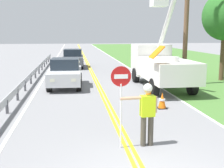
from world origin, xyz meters
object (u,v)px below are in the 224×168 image
oncoming_sedan_nearest (65,73)px  stop_sign_paddle (121,89)px  flagger_worker (147,111)px  utility_pole_near (187,9)px  oncoming_sedan_second (73,59)px  traffic_cone_mid (149,89)px  utility_bucket_truck (159,63)px  traffic_cone_lead (162,101)px

oncoming_sedan_nearest → stop_sign_paddle: bearing=-79.6°
flagger_worker → oncoming_sedan_nearest: bearing=104.8°
oncoming_sedan_nearest → utility_pole_near: utility_pole_near is taller
oncoming_sedan_second → traffic_cone_mid: oncoming_sedan_second is taller
stop_sign_paddle → traffic_cone_mid: 7.13m
flagger_worker → oncoming_sedan_nearest: size_ratio=0.44×
stop_sign_paddle → utility_pole_near: size_ratio=0.26×
oncoming_sedan_second → flagger_worker: bearing=-84.0°
oncoming_sedan_nearest → oncoming_sedan_second: 9.75m
utility_bucket_truck → oncoming_sedan_second: (-5.10, 10.36, -0.58)m
flagger_worker → utility_pole_near: bearing=62.6°
flagger_worker → stop_sign_paddle: size_ratio=0.78×
flagger_worker → traffic_cone_lead: flagger_worker is taller
stop_sign_paddle → flagger_worker: bearing=4.4°
utility_pole_near → traffic_cone_mid: bearing=-136.8°
stop_sign_paddle → traffic_cone_mid: stop_sign_paddle is taller
oncoming_sedan_nearest → utility_bucket_truck: bearing=-6.4°
utility_bucket_truck → oncoming_sedan_nearest: size_ratio=1.64×
stop_sign_paddle → traffic_cone_lead: 4.90m
utility_bucket_truck → stop_sign_paddle: bearing=-113.1°
oncoming_sedan_nearest → traffic_cone_lead: 7.02m
oncoming_sedan_second → traffic_cone_lead: size_ratio=5.96×
oncoming_sedan_nearest → traffic_cone_mid: oncoming_sedan_nearest is taller
utility_bucket_truck → utility_pole_near: (1.71, 0.33, 3.19)m
flagger_worker → utility_bucket_truck: size_ratio=0.27×
flagger_worker → stop_sign_paddle: (-0.77, -0.06, 0.66)m
stop_sign_paddle → traffic_cone_lead: stop_sign_paddle is taller
utility_bucket_truck → traffic_cone_lead: 5.25m
flagger_worker → utility_pole_near: (4.77, 9.23, 3.56)m
stop_sign_paddle → utility_pole_near: utility_pole_near is taller
traffic_cone_lead → utility_pole_near: bearing=60.0°
utility_pole_near → traffic_cone_mid: size_ratio=12.64×
stop_sign_paddle → oncoming_sedan_second: stop_sign_paddle is taller
flagger_worker → stop_sign_paddle: bearing=-175.6°
traffic_cone_lead → traffic_cone_mid: 2.51m
stop_sign_paddle → oncoming_sedan_nearest: stop_sign_paddle is taller
flagger_worker → traffic_cone_lead: 4.35m
flagger_worker → oncoming_sedan_nearest: flagger_worker is taller
oncoming_sedan_second → utility_bucket_truck: bearing=-63.8°
traffic_cone_lead → flagger_worker: bearing=-113.5°
traffic_cone_lead → stop_sign_paddle: bearing=-121.8°
utility_bucket_truck → utility_pole_near: bearing=10.9°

